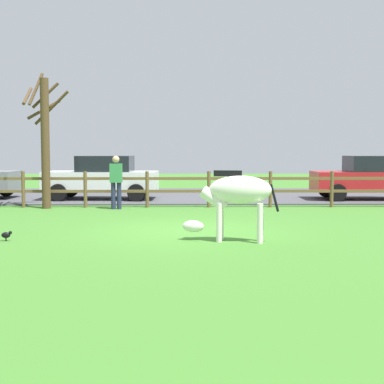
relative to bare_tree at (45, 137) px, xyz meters
The scene contains 9 objects.
ground_plane 6.84m from the bare_tree, 47.52° to the right, with size 60.00×60.00×0.00m, color #3D7528.
parking_asphalt 6.66m from the bare_tree, 45.99° to the left, with size 28.00×7.40×0.05m, color #47474C.
paddock_fence 4.41m from the bare_tree, ahead, with size 21.61×0.11×1.15m.
bare_tree is the anchor object (origin of this frame).
zebra 8.35m from the bare_tree, 49.56° to the right, with size 1.92×0.72×1.41m.
crow_on_grass 6.58m from the bare_tree, 82.81° to the right, with size 0.21×0.10×0.20m.
parked_car_red 11.37m from the bare_tree, 12.71° to the left, with size 4.04×1.96×1.56m.
parked_car_white 3.29m from the bare_tree, 62.81° to the left, with size 4.06×1.99×1.56m.
visitor_near_fence 2.60m from the bare_tree, ahead, with size 0.37×0.24×1.64m.
Camera 1 is at (-0.02, -12.26, 1.81)m, focal length 51.19 mm.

